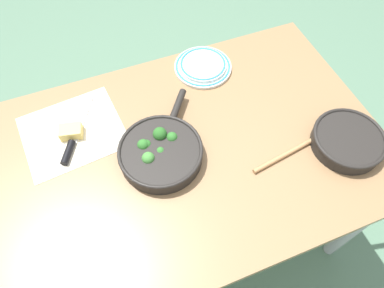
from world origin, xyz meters
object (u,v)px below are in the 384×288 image
skillet_broccoli (160,151)px  skillet_eggs (349,140)px  wooden_spoon (307,143)px  grater_knife (74,138)px  cheese_block (71,132)px  dinner_plate_stack (203,66)px

skillet_broccoli → skillet_eggs: (-0.58, 0.18, -0.00)m
skillet_broccoli → wooden_spoon: skillet_broccoli is taller
skillet_eggs → grater_knife: skillet_eggs is taller
grater_knife → skillet_broccoli: bearing=-94.8°
grater_knife → skillet_eggs: bearing=-84.4°
grater_knife → cheese_block: 0.02m
wooden_spoon → grater_knife: grater_knife is taller
skillet_eggs → dinner_plate_stack: size_ratio=1.70×
cheese_block → dinner_plate_stack: (-0.52, -0.12, -0.01)m
skillet_broccoli → grater_knife: skillet_broccoli is taller
grater_knife → cheese_block: size_ratio=3.20×
dinner_plate_stack → grater_knife: bearing=15.8°
skillet_broccoli → skillet_eggs: bearing=-70.9°
skillet_broccoli → dinner_plate_stack: (-0.27, -0.31, -0.02)m
grater_knife → cheese_block: bearing=32.2°
wooden_spoon → cheese_block: (0.71, -0.32, 0.01)m
grater_knife → dinner_plate_stack: bearing=-46.0°
wooden_spoon → dinner_plate_stack: (0.19, -0.44, 0.00)m
dinner_plate_stack → skillet_eggs: bearing=121.8°
skillet_broccoli → wooden_spoon: bearing=-69.4°
cheese_block → dinner_plate_stack: cheese_block is taller
skillet_broccoli → cheese_block: skillet_broccoli is taller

